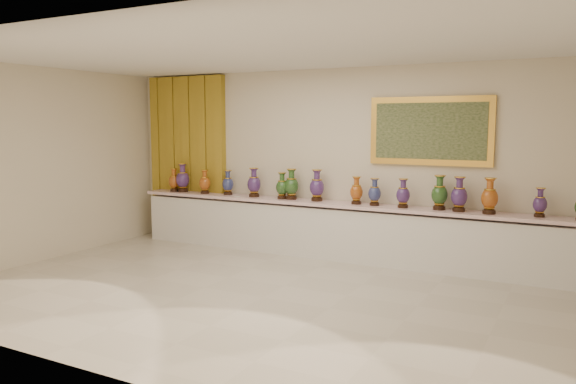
# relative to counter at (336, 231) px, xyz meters

# --- Properties ---
(ground) EXTENTS (8.00, 8.00, 0.00)m
(ground) POSITION_rel_counter_xyz_m (0.00, -2.27, -0.44)
(ground) COLOR beige
(ground) RESTS_ON ground
(room) EXTENTS (8.00, 8.00, 8.00)m
(room) POSITION_rel_counter_xyz_m (-2.32, 0.17, 1.15)
(room) COLOR beige
(room) RESTS_ON ground
(counter) EXTENTS (7.28, 0.48, 0.90)m
(counter) POSITION_rel_counter_xyz_m (0.00, 0.00, 0.00)
(counter) COLOR white
(counter) RESTS_ON ground
(vase_0) EXTENTS (0.26, 0.26, 0.42)m
(vase_0) POSITION_rel_counter_xyz_m (-3.18, -0.06, 0.65)
(vase_0) COLOR black
(vase_0) RESTS_ON counter
(vase_1) EXTENTS (0.26, 0.26, 0.52)m
(vase_1) POSITION_rel_counter_xyz_m (-2.99, -0.04, 0.70)
(vase_1) COLOR black
(vase_1) RESTS_ON counter
(vase_2) EXTENTS (0.23, 0.23, 0.43)m
(vase_2) POSITION_rel_counter_xyz_m (-2.49, -0.05, 0.65)
(vase_2) COLOR black
(vase_2) RESTS_ON counter
(vase_3) EXTENTS (0.25, 0.25, 0.43)m
(vase_3) POSITION_rel_counter_xyz_m (-2.05, 0.01, 0.66)
(vase_3) COLOR black
(vase_3) RESTS_ON counter
(vase_4) EXTENTS (0.30, 0.30, 0.49)m
(vase_4) POSITION_rel_counter_xyz_m (-1.49, -0.02, 0.68)
(vase_4) COLOR black
(vase_4) RESTS_ON counter
(vase_5) EXTENTS (0.24, 0.24, 0.44)m
(vase_5) POSITION_rel_counter_xyz_m (-0.95, -0.03, 0.66)
(vase_5) COLOR black
(vase_5) RESTS_ON counter
(vase_6) EXTENTS (0.25, 0.25, 0.50)m
(vase_6) POSITION_rel_counter_xyz_m (-0.79, 0.00, 0.69)
(vase_6) COLOR black
(vase_6) RESTS_ON counter
(vase_7) EXTENTS (0.24, 0.24, 0.51)m
(vase_7) POSITION_rel_counter_xyz_m (-0.34, 0.02, 0.69)
(vase_7) COLOR black
(vase_7) RESTS_ON counter
(vase_8) EXTENTS (0.25, 0.25, 0.43)m
(vase_8) POSITION_rel_counter_xyz_m (0.34, -0.01, 0.66)
(vase_8) COLOR black
(vase_8) RESTS_ON counter
(vase_9) EXTENTS (0.24, 0.24, 0.41)m
(vase_9) POSITION_rel_counter_xyz_m (0.64, -0.02, 0.65)
(vase_9) COLOR black
(vase_9) RESTS_ON counter
(vase_10) EXTENTS (0.23, 0.23, 0.43)m
(vase_10) POSITION_rel_counter_xyz_m (1.09, -0.05, 0.66)
(vase_10) COLOR black
(vase_10) RESTS_ON counter
(vase_11) EXTENTS (0.28, 0.28, 0.50)m
(vase_11) POSITION_rel_counter_xyz_m (1.60, 0.01, 0.69)
(vase_11) COLOR black
(vase_11) RESTS_ON counter
(vase_12) EXTENTS (0.28, 0.28, 0.49)m
(vase_12) POSITION_rel_counter_xyz_m (1.89, -0.03, 0.68)
(vase_12) COLOR black
(vase_12) RESTS_ON counter
(vase_13) EXTENTS (0.24, 0.24, 0.50)m
(vase_13) POSITION_rel_counter_xyz_m (2.29, -0.03, 0.69)
(vase_13) COLOR black
(vase_13) RESTS_ON counter
(vase_14) EXTENTS (0.23, 0.23, 0.39)m
(vase_14) POSITION_rel_counter_xyz_m (2.93, 0.01, 0.64)
(vase_14) COLOR black
(vase_14) RESTS_ON counter
(label_card) EXTENTS (0.10, 0.06, 0.00)m
(label_card) POSITION_rel_counter_xyz_m (-1.75, -0.14, 0.47)
(label_card) COLOR white
(label_card) RESTS_ON counter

